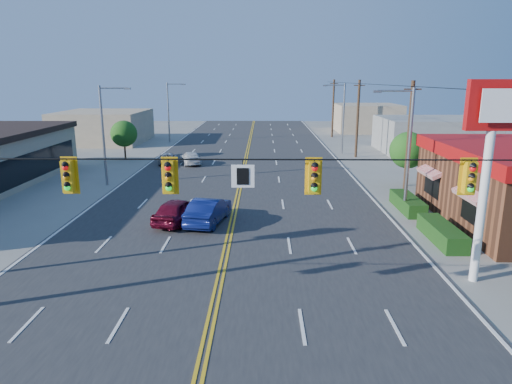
{
  "coord_description": "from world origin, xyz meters",
  "views": [
    {
      "loc": [
        1.85,
        -14.43,
        8.53
      ],
      "look_at": [
        1.46,
        10.91,
        2.2
      ],
      "focal_mm": 32.0,
      "sensor_mm": 36.0,
      "label": 1
    }
  ],
  "objects_px": {
    "car_magenta": "(177,211)",
    "kfc_pylon": "(490,142)",
    "signal_span": "(203,193)",
    "car_silver": "(168,159)",
    "car_white": "(191,159)",
    "car_blue": "(208,211)"
  },
  "relations": [
    {
      "from": "signal_span",
      "to": "car_silver",
      "type": "bearing_deg",
      "value": 103.84
    },
    {
      "from": "car_white",
      "to": "car_silver",
      "type": "bearing_deg",
      "value": -22.87
    },
    {
      "from": "signal_span",
      "to": "car_blue",
      "type": "bearing_deg",
      "value": 96.24
    },
    {
      "from": "signal_span",
      "to": "car_silver",
      "type": "distance_m",
      "value": 32.69
    },
    {
      "from": "car_silver",
      "to": "car_white",
      "type": "bearing_deg",
      "value": 165.04
    },
    {
      "from": "signal_span",
      "to": "kfc_pylon",
      "type": "height_order",
      "value": "signal_span"
    },
    {
      "from": "signal_span",
      "to": "car_white",
      "type": "distance_m",
      "value": 31.97
    },
    {
      "from": "kfc_pylon",
      "to": "car_white",
      "type": "height_order",
      "value": "kfc_pylon"
    },
    {
      "from": "car_magenta",
      "to": "car_blue",
      "type": "bearing_deg",
      "value": -168.31
    },
    {
      "from": "car_magenta",
      "to": "car_silver",
      "type": "height_order",
      "value": "car_magenta"
    },
    {
      "from": "car_magenta",
      "to": "kfc_pylon",
      "type": "bearing_deg",
      "value": 164.91
    },
    {
      "from": "kfc_pylon",
      "to": "car_blue",
      "type": "relative_size",
      "value": 1.81
    },
    {
      "from": "signal_span",
      "to": "car_blue",
      "type": "distance_m",
      "value": 12.54
    },
    {
      "from": "kfc_pylon",
      "to": "car_silver",
      "type": "xyz_separation_m",
      "value": [
        -18.87,
        27.46,
        -5.49
      ]
    },
    {
      "from": "car_silver",
      "to": "signal_span",
      "type": "bearing_deg",
      "value": 94.35
    },
    {
      "from": "car_magenta",
      "to": "car_silver",
      "type": "distance_m",
      "value": 20.14
    },
    {
      "from": "signal_span",
      "to": "car_white",
      "type": "xyz_separation_m",
      "value": [
        -5.37,
        31.23,
        -4.27
      ]
    },
    {
      "from": "signal_span",
      "to": "car_white",
      "type": "relative_size",
      "value": 5.76
    },
    {
      "from": "signal_span",
      "to": "car_magenta",
      "type": "bearing_deg",
      "value": 105.04
    },
    {
      "from": "kfc_pylon",
      "to": "car_white",
      "type": "bearing_deg",
      "value": 121.2
    },
    {
      "from": "kfc_pylon",
      "to": "car_blue",
      "type": "distance_m",
      "value": 15.56
    },
    {
      "from": "signal_span",
      "to": "kfc_pylon",
      "type": "distance_m",
      "value": 11.87
    }
  ]
}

